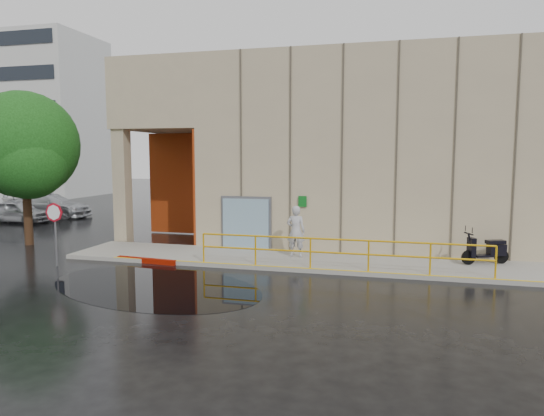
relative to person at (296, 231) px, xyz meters
The scene contains 13 objects.
ground 5.54m from the person, 117.01° to the right, with size 120.00×120.00×0.00m, color black.
sidewalk 1.88m from the person, 12.35° to the right, with size 20.00×3.00×0.15m, color gray.
building 7.37m from the person, 66.80° to the left, with size 20.00×10.17×8.00m.
guardrail 2.49m from the person, 43.37° to the right, with size 9.56×0.06×1.03m.
distant_building 38.79m from the person, 142.78° to the left, with size 12.00×8.08×15.00m.
person is the anchor object (origin of this frame).
scooter 6.62m from the person, ahead, with size 1.75×1.13×1.32m.
stop_sign 8.53m from the person, 159.32° to the right, with size 0.68×0.10×2.25m.
red_curb 5.55m from the person, 161.18° to the right, with size 2.40×0.18×0.18m, color #800F01.
puddle 5.76m from the person, 127.01° to the right, with size 7.15×4.40×0.01m, color black.
car_a 18.58m from the person, 161.16° to the left, with size 1.54×3.83×1.31m, color #BABDC3.
car_c 19.44m from the person, 153.95° to the left, with size 2.10×5.17×1.50m, color #A9ACB1.
tree_near 12.16m from the person, behind, with size 4.56×4.56×6.61m.
Camera 1 is at (5.95, -12.50, 3.89)m, focal length 32.00 mm.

